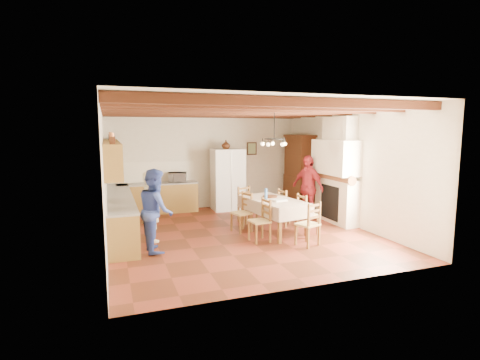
# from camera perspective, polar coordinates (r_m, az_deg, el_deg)

# --- Properties ---
(floor) EXTENTS (6.00, 6.50, 0.02)m
(floor) POSITION_cam_1_polar(r_m,az_deg,el_deg) (9.05, 0.04, -8.20)
(floor) COLOR #532515
(floor) RESTS_ON ground
(ceiling) EXTENTS (6.00, 6.50, 0.02)m
(ceiling) POSITION_cam_1_polar(r_m,az_deg,el_deg) (8.72, 0.04, 11.25)
(ceiling) COLOR white
(ceiling) RESTS_ON ground
(wall_back) EXTENTS (6.00, 0.02, 3.00)m
(wall_back) POSITION_cam_1_polar(r_m,az_deg,el_deg) (11.86, -5.26, 2.99)
(wall_back) COLOR beige
(wall_back) RESTS_ON ground
(wall_front) EXTENTS (6.00, 0.02, 3.00)m
(wall_front) POSITION_cam_1_polar(r_m,az_deg,el_deg) (5.82, 10.89, -2.05)
(wall_front) COLOR beige
(wall_front) RESTS_ON ground
(wall_left) EXTENTS (0.02, 6.50, 3.00)m
(wall_left) POSITION_cam_1_polar(r_m,az_deg,el_deg) (8.26, -20.05, 0.48)
(wall_left) COLOR beige
(wall_left) RESTS_ON ground
(wall_right) EXTENTS (0.02, 6.50, 3.00)m
(wall_right) POSITION_cam_1_polar(r_m,az_deg,el_deg) (10.16, 16.25, 1.92)
(wall_right) COLOR beige
(wall_right) RESTS_ON ground
(ceiling_beams) EXTENTS (6.00, 6.30, 0.16)m
(ceiling_beams) POSITION_cam_1_polar(r_m,az_deg,el_deg) (8.71, 0.04, 10.60)
(ceiling_beams) COLOR #3C1A10
(ceiling_beams) RESTS_ON ground
(lower_cabinets_left) EXTENTS (0.60, 4.30, 0.86)m
(lower_cabinets_left) POSITION_cam_1_polar(r_m,az_deg,el_deg) (9.47, -17.83, -5.11)
(lower_cabinets_left) COLOR brown
(lower_cabinets_left) RESTS_ON ground
(lower_cabinets_back) EXTENTS (2.30, 0.60, 0.86)m
(lower_cabinets_back) POSITION_cam_1_polar(r_m,az_deg,el_deg) (11.42, -12.37, -2.77)
(lower_cabinets_back) COLOR brown
(lower_cabinets_back) RESTS_ON ground
(countertop_left) EXTENTS (0.62, 4.30, 0.04)m
(countertop_left) POSITION_cam_1_polar(r_m,az_deg,el_deg) (9.39, -17.95, -2.43)
(countertop_left) COLOR gray
(countertop_left) RESTS_ON lower_cabinets_left
(countertop_back) EXTENTS (2.34, 0.62, 0.04)m
(countertop_back) POSITION_cam_1_polar(r_m,az_deg,el_deg) (11.34, -12.43, -0.53)
(countertop_back) COLOR gray
(countertop_back) RESTS_ON lower_cabinets_back
(backsplash_left) EXTENTS (0.03, 4.30, 0.60)m
(backsplash_left) POSITION_cam_1_polar(r_m,az_deg,el_deg) (9.33, -19.78, -0.57)
(backsplash_left) COLOR silver
(backsplash_left) RESTS_ON ground
(backsplash_back) EXTENTS (2.30, 0.03, 0.60)m
(backsplash_back) POSITION_cam_1_polar(r_m,az_deg,el_deg) (11.58, -12.66, 1.23)
(backsplash_back) COLOR silver
(backsplash_back) RESTS_ON ground
(upper_cabinets) EXTENTS (0.35, 4.20, 0.70)m
(upper_cabinets) POSITION_cam_1_polar(r_m,az_deg,el_deg) (9.27, -18.97, 3.45)
(upper_cabinets) COLOR brown
(upper_cabinets) RESTS_ON ground
(fireplace) EXTENTS (0.56, 1.60, 2.80)m
(fireplace) POSITION_cam_1_polar(r_m,az_deg,el_deg) (10.17, 14.24, 1.43)
(fireplace) COLOR beige
(fireplace) RESTS_ON ground
(wall_picture) EXTENTS (0.34, 0.03, 0.42)m
(wall_picture) POSITION_cam_1_polar(r_m,az_deg,el_deg) (12.29, 1.80, 4.81)
(wall_picture) COLOR black
(wall_picture) RESTS_ON ground
(refrigerator) EXTENTS (0.96, 0.80, 1.88)m
(refrigerator) POSITION_cam_1_polar(r_m,az_deg,el_deg) (11.55, -1.91, 0.09)
(refrigerator) COLOR white
(refrigerator) RESTS_ON floor
(hutch) EXTENTS (0.57, 1.28, 2.30)m
(hutch) POSITION_cam_1_polar(r_m,az_deg,el_deg) (11.92, 8.98, 1.25)
(hutch) COLOR #35210E
(hutch) RESTS_ON floor
(dining_table) EXTENTS (1.23, 1.98, 0.81)m
(dining_table) POSITION_cam_1_polar(r_m,az_deg,el_deg) (9.02, 5.11, -3.47)
(dining_table) COLOR beige
(dining_table) RESTS_ON floor
(chandelier) EXTENTS (0.47, 0.47, 0.03)m
(chandelier) POSITION_cam_1_polar(r_m,az_deg,el_deg) (8.85, 5.23, 6.25)
(chandelier) COLOR black
(chandelier) RESTS_ON ground
(chair_left_near) EXTENTS (0.44, 0.45, 0.96)m
(chair_left_near) POSITION_cam_1_polar(r_m,az_deg,el_deg) (8.32, 2.98, -6.15)
(chair_left_near) COLOR brown
(chair_left_near) RESTS_ON floor
(chair_left_far) EXTENTS (0.50, 0.52, 0.96)m
(chair_left_far) POSITION_cam_1_polar(r_m,az_deg,el_deg) (9.10, 0.23, -4.93)
(chair_left_far) COLOR brown
(chair_left_far) RESTS_ON floor
(chair_right_near) EXTENTS (0.43, 0.45, 0.96)m
(chair_right_near) POSITION_cam_1_polar(r_m,az_deg,el_deg) (9.08, 10.26, -5.08)
(chair_right_near) COLOR brown
(chair_right_near) RESTS_ON floor
(chair_right_far) EXTENTS (0.44, 0.46, 0.96)m
(chair_right_far) POSITION_cam_1_polar(r_m,az_deg,el_deg) (9.76, 7.29, -4.12)
(chair_right_far) COLOR brown
(chair_right_far) RESTS_ON floor
(chair_end_near) EXTENTS (0.53, 0.52, 0.96)m
(chair_end_near) POSITION_cam_1_polar(r_m,az_deg,el_deg) (8.17, 10.27, -6.52)
(chair_end_near) COLOR brown
(chair_end_near) RESTS_ON floor
(chair_end_far) EXTENTS (0.52, 0.51, 0.96)m
(chair_end_far) POSITION_cam_1_polar(r_m,az_deg,el_deg) (10.00, 1.18, -3.77)
(chair_end_far) COLOR brown
(chair_end_far) RESTS_ON floor
(person_man) EXTENTS (0.56, 0.67, 1.58)m
(person_man) POSITION_cam_1_polar(r_m,az_deg,el_deg) (8.50, -13.42, -3.92)
(person_man) COLOR silver
(person_man) RESTS_ON floor
(person_woman_blue) EXTENTS (0.67, 0.85, 1.70)m
(person_woman_blue) POSITION_cam_1_polar(r_m,az_deg,el_deg) (7.80, -12.72, -4.50)
(person_woman_blue) COLOR #31469D
(person_woman_blue) RESTS_ON floor
(person_woman_red) EXTENTS (0.76, 1.12, 1.77)m
(person_woman_red) POSITION_cam_1_polar(r_m,az_deg,el_deg) (10.47, 10.24, -1.12)
(person_woman_red) COLOR #AB2732
(person_woman_red) RESTS_ON floor
(microwave) EXTENTS (0.60, 0.47, 0.29)m
(microwave) POSITION_cam_1_polar(r_m,az_deg,el_deg) (11.41, -9.50, 0.43)
(microwave) COLOR silver
(microwave) RESTS_ON countertop_back
(fridge_vase) EXTENTS (0.31, 0.31, 0.27)m
(fridge_vase) POSITION_cam_1_polar(r_m,az_deg,el_deg) (11.44, -2.17, 5.42)
(fridge_vase) COLOR #35210E
(fridge_vase) RESTS_ON refrigerator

